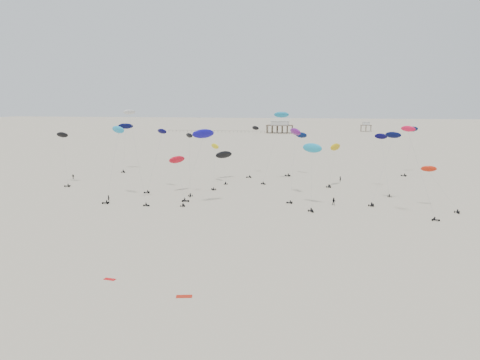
% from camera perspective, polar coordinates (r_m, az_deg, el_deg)
% --- Properties ---
extents(ground_plane, '(900.00, 900.00, 0.00)m').
position_cam_1_polar(ground_plane, '(227.25, 4.50, 3.03)').
color(ground_plane, beige).
extents(pavilion_main, '(21.00, 13.00, 9.80)m').
position_cam_1_polar(pavilion_main, '(376.66, 4.86, 6.36)').
color(pavilion_main, brown).
rests_on(pavilion_main, ground).
extents(pavilion_small, '(9.00, 7.00, 8.00)m').
position_cam_1_polar(pavilion_small, '(407.75, 15.10, 6.22)').
color(pavilion_small, brown).
rests_on(pavilion_small, ground).
extents(pier_fence, '(80.20, 0.20, 1.50)m').
position_cam_1_polar(pier_fence, '(384.28, -2.94, 5.94)').
color(pier_fence, black).
rests_on(pier_fence, ground).
extents(rig_0, '(8.22, 9.19, 12.31)m').
position_cam_1_polar(rig_0, '(125.91, 22.75, 0.13)').
color(rig_0, black).
rests_on(rig_0, ground).
extents(rig_1, '(4.16, 17.30, 20.75)m').
position_cam_1_polar(rig_1, '(146.30, 16.98, 3.84)').
color(rig_1, black).
rests_on(rig_1, ground).
extents(rig_2, '(3.56, 13.25, 18.63)m').
position_cam_1_polar(rig_2, '(167.33, 1.67, 4.65)').
color(rig_2, black).
rests_on(rig_2, ground).
extents(rig_3, '(3.72, 7.87, 17.42)m').
position_cam_1_polar(rig_3, '(132.55, -6.16, 2.45)').
color(rig_3, black).
rests_on(rig_3, ground).
extents(rig_4, '(8.17, 11.61, 23.70)m').
position_cam_1_polar(rig_4, '(154.90, 4.82, 6.99)').
color(rig_4, black).
rests_on(rig_4, ground).
extents(rig_5, '(8.91, 11.25, 19.29)m').
position_cam_1_polar(rig_5, '(127.83, 17.53, 3.08)').
color(rig_5, black).
rests_on(rig_5, ground).
extents(rig_6, '(5.74, 11.28, 16.47)m').
position_cam_1_polar(rig_6, '(118.91, 8.79, 3.10)').
color(rig_6, black).
rests_on(rig_6, ground).
extents(rig_7, '(8.81, 8.40, 24.49)m').
position_cam_1_polar(rig_7, '(123.94, -12.66, 4.35)').
color(rig_7, black).
rests_on(rig_7, ground).
extents(rig_8, '(6.32, 12.54, 18.73)m').
position_cam_1_polar(rig_8, '(185.02, -13.80, 5.70)').
color(rig_8, black).
rests_on(rig_8, ground).
extents(rig_9, '(5.11, 11.77, 18.88)m').
position_cam_1_polar(rig_9, '(141.77, -9.91, 4.16)').
color(rig_9, black).
rests_on(rig_9, ground).
extents(rig_10, '(7.51, 13.01, 18.29)m').
position_cam_1_polar(rig_10, '(181.42, 20.07, 4.69)').
color(rig_10, black).
rests_on(rig_10, ground).
extents(rig_11, '(9.06, 7.19, 21.17)m').
position_cam_1_polar(rig_11, '(113.27, 20.66, 2.92)').
color(rig_11, black).
rests_on(rig_11, ground).
extents(rig_12, '(7.90, 8.91, 17.08)m').
position_cam_1_polar(rig_12, '(159.06, -20.74, 4.10)').
color(rig_12, black).
rests_on(rig_12, ground).
extents(rig_13, '(4.76, 15.51, 20.55)m').
position_cam_1_polar(rig_13, '(130.94, 6.70, 5.10)').
color(rig_13, black).
rests_on(rig_13, ground).
extents(rig_14, '(10.00, 17.49, 16.86)m').
position_cam_1_polar(rig_14, '(136.00, -7.57, 1.87)').
color(rig_14, black).
rests_on(rig_14, ground).
extents(rig_15, '(6.98, 15.91, 13.60)m').
position_cam_1_polar(rig_15, '(158.97, -1.98, 2.90)').
color(rig_15, black).
rests_on(rig_15, ground).
extents(rig_16, '(4.78, 6.86, 13.52)m').
position_cam_1_polar(rig_16, '(147.35, 11.41, 3.16)').
color(rig_16, black).
rests_on(rig_16, ground).
extents(rig_17, '(5.60, 17.62, 17.85)m').
position_cam_1_polar(rig_17, '(150.40, -3.10, 3.32)').
color(rig_17, black).
rests_on(rig_17, ground).
extents(rig_18, '(8.35, 7.74, 19.71)m').
position_cam_1_polar(rig_18, '(119.15, -4.69, 5.01)').
color(rig_18, black).
rests_on(rig_18, ground).
extents(rig_19, '(5.57, 13.90, 20.73)m').
position_cam_1_polar(rig_19, '(132.62, -14.82, 4.85)').
color(rig_19, black).
rests_on(rig_19, ground).
extents(rig_20, '(7.85, 8.83, 15.60)m').
position_cam_1_polar(rig_20, '(168.65, 7.18, 4.59)').
color(rig_20, black).
rests_on(rig_20, ground).
extents(spectator_0, '(0.82, 0.71, 1.89)m').
position_cam_1_polar(spectator_0, '(129.88, -15.71, -2.46)').
color(spectator_0, black).
rests_on(spectator_0, ground).
extents(spectator_1, '(1.14, 0.68, 2.31)m').
position_cam_1_polar(spectator_1, '(122.35, 11.36, -3.03)').
color(spectator_1, black).
rests_on(spectator_1, ground).
extents(spectator_2, '(1.29, 0.84, 2.02)m').
position_cam_1_polar(spectator_2, '(168.71, -19.67, 0.11)').
color(spectator_2, black).
rests_on(spectator_2, ground).
extents(spectator_3, '(0.89, 0.90, 2.07)m').
position_cam_1_polar(spectator_3, '(157.77, 12.12, -0.17)').
color(spectator_3, black).
rests_on(spectator_3, ground).
extents(grounded_kite_a, '(2.34, 1.32, 0.08)m').
position_cam_1_polar(grounded_kite_a, '(66.77, -6.83, -13.94)').
color(grounded_kite_a, '#B61C0B').
rests_on(grounded_kite_a, ground).
extents(grounded_kite_b, '(1.88, 0.96, 0.07)m').
position_cam_1_polar(grounded_kite_b, '(74.70, -15.60, -11.60)').
color(grounded_kite_b, red).
rests_on(grounded_kite_b, ground).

